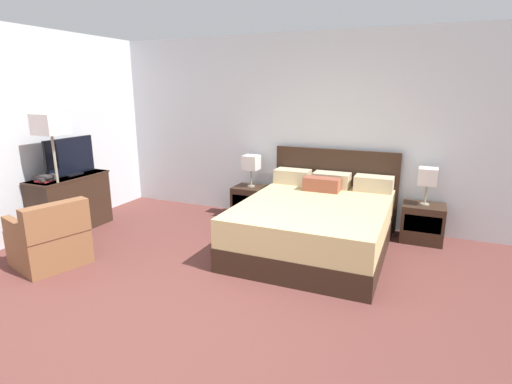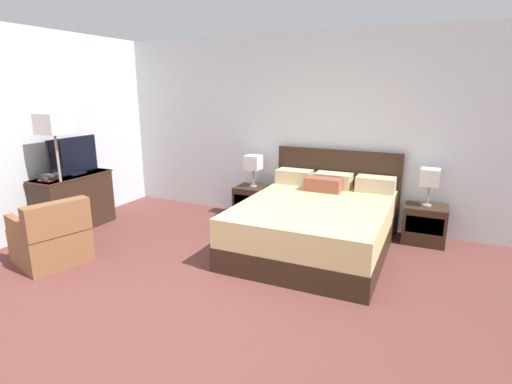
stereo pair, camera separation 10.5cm
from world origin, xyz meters
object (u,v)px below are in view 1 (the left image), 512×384
object	(u,v)px
nightstand_left	(251,202)
table_lamp_right	(428,177)
dresser	(71,202)
floor_lamp	(52,134)
book_blue_cover	(45,178)
armchair_by_window	(50,241)
book_small_top	(45,176)
table_lamp_left	(251,163)
nightstand_right	(423,223)
book_red_cover	(46,180)
tv	(70,157)
bed	(315,223)

from	to	relation	value
nightstand_left	table_lamp_right	bearing A→B (deg)	0.03
dresser	floor_lamp	size ratio (longest dim) A/B	0.66
book_blue_cover	floor_lamp	bearing A→B (deg)	1.57
dresser	armchair_by_window	size ratio (longest dim) A/B	1.27
armchair_by_window	book_small_top	bearing A→B (deg)	139.48
table_lamp_left	floor_lamp	xyz separation A→B (m)	(-1.88, -1.83, 0.53)
table_lamp_right	dresser	xyz separation A→B (m)	(-4.52, -1.49, -0.45)
nightstand_right	book_red_cover	xyz separation A→B (m)	(-4.52, -1.83, 0.54)
book_blue_cover	tv	bearing A→B (deg)	89.16
table_lamp_right	armchair_by_window	size ratio (longest dim) A/B	0.56
tv	armchair_by_window	size ratio (longest dim) A/B	0.92
bed	table_lamp_left	bearing A→B (deg)	147.31
table_lamp_right	book_red_cover	world-z (taller)	table_lamp_right
table_lamp_left	table_lamp_right	world-z (taller)	same
table_lamp_right	book_blue_cover	size ratio (longest dim) A/B	2.12
book_red_cover	book_small_top	xyz separation A→B (m)	(0.00, 0.00, 0.06)
dresser	tv	size ratio (longest dim) A/B	1.38
bed	book_red_cover	xyz separation A→B (m)	(-3.31, -1.05, 0.46)
bed	floor_lamp	size ratio (longest dim) A/B	1.31
table_lamp_right	dresser	size ratio (longest dim) A/B	0.44
dresser	table_lamp_right	bearing A→B (deg)	18.21
table_lamp_left	book_blue_cover	distance (m)	2.78
table_lamp_right	book_red_cover	bearing A→B (deg)	-157.94
nightstand_right	table_lamp_left	world-z (taller)	table_lamp_left
nightstand_right	book_small_top	distance (m)	4.92
nightstand_right	book_blue_cover	bearing A→B (deg)	-157.97
nightstand_left	book_small_top	world-z (taller)	book_small_top
nightstand_right	book_red_cover	world-z (taller)	book_red_cover
dresser	book_small_top	world-z (taller)	book_small_top
tv	book_red_cover	distance (m)	0.48
nightstand_left	dresser	bearing A→B (deg)	-144.55
nightstand_right	table_lamp_right	world-z (taller)	table_lamp_right
bed	book_blue_cover	world-z (taller)	bed
bed	nightstand_left	xyz separation A→B (m)	(-1.22, 0.78, -0.08)
table_lamp_right	book_small_top	size ratio (longest dim) A/B	1.88
bed	table_lamp_left	distance (m)	1.54
book_blue_cover	book_small_top	distance (m)	0.03
bed	tv	bearing A→B (deg)	-169.13
book_red_cover	book_small_top	world-z (taller)	book_small_top
armchair_by_window	book_red_cover	bearing A→B (deg)	139.49
book_blue_cover	book_small_top	world-z (taller)	book_small_top
nightstand_right	tv	xyz separation A→B (m)	(-4.52, -1.41, 0.78)
tv	book_red_cover	size ratio (longest dim) A/B	4.03
bed	book_blue_cover	distance (m)	3.50
nightstand_left	dresser	world-z (taller)	dresser
dresser	nightstand_right	bearing A→B (deg)	18.19
tv	nightstand_right	bearing A→B (deg)	17.36
table_lamp_left	tv	distance (m)	2.52
armchair_by_window	bed	bearing A→B (deg)	32.53
nightstand_left	armchair_by_window	bearing A→B (deg)	-119.55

